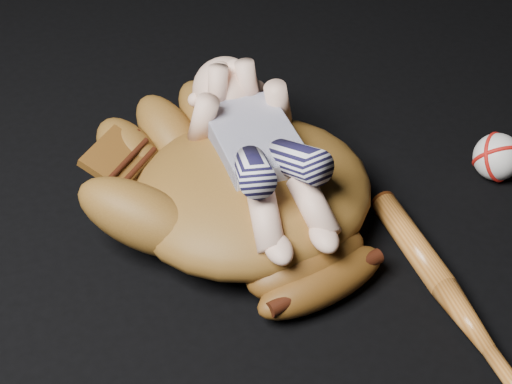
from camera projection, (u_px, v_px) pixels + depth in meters
baseball_glove at (252, 183)px, 1.09m from camera, size 0.53×0.58×0.15m
newborn_baby at (262, 147)px, 1.06m from camera, size 0.18×0.38×0.15m
baseball_bat at (453, 300)px, 1.01m from camera, size 0.04×0.40×0.04m
baseball at (497, 157)px, 1.20m from camera, size 0.09×0.09×0.07m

